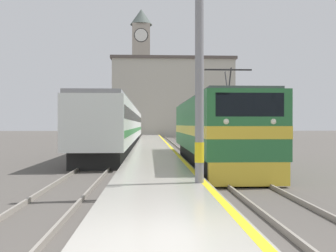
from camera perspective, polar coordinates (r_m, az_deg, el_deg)
name	(u,v)px	position (r m, az deg, el deg)	size (l,w,h in m)	color
ground_plane	(152,148)	(36.02, -2.29, -3.24)	(200.00, 200.00, 0.00)	#514C47
platform	(153,149)	(31.02, -2.21, -3.39)	(2.99, 140.00, 0.44)	#ADA89E
rail_track_near	(192,151)	(31.21, 3.44, -3.71)	(2.84, 140.00, 0.16)	#514C47
rail_track_far	(116,152)	(31.13, -7.52, -3.72)	(2.84, 140.00, 0.16)	#514C47
locomotive_train	(214,131)	(20.46, 6.70, -0.75)	(2.92, 14.63, 4.53)	black
passenger_train	(121,126)	(36.61, -6.80, 0.01)	(2.92, 38.02, 3.77)	black
catenary_mast	(201,43)	(11.93, 4.87, 11.94)	(2.17, 0.28, 8.40)	gray
clock_tower	(141,68)	(86.35, -3.90, 8.37)	(4.75, 4.75, 27.25)	#ADA393
station_building	(172,98)	(72.22, 0.65, 4.06)	(21.83, 10.42, 14.00)	#B7B2A3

